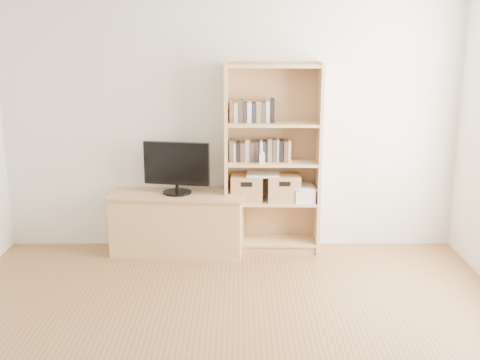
{
  "coord_description": "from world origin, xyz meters",
  "views": [
    {
      "loc": [
        0.08,
        -3.37,
        2.15
      ],
      "look_at": [
        0.09,
        1.9,
        0.83
      ],
      "focal_mm": 45.0,
      "sensor_mm": 36.0,
      "label": 1
    }
  ],
  "objects_px": {
    "bookshelf": "(272,159)",
    "television": "(177,168)",
    "basket_left": "(247,188)",
    "basket_right": "(284,188)",
    "laptop": "(263,174)",
    "tv_stand": "(178,224)",
    "baby_monitor": "(262,159)"
  },
  "relations": [
    {
      "from": "television",
      "to": "basket_right",
      "type": "relative_size",
      "value": 2.05
    },
    {
      "from": "basket_right",
      "to": "laptop",
      "type": "distance_m",
      "value": 0.24
    },
    {
      "from": "tv_stand",
      "to": "television",
      "type": "xyz_separation_m",
      "value": [
        0.0,
        0.0,
        0.57
      ]
    },
    {
      "from": "bookshelf",
      "to": "basket_left",
      "type": "relative_size",
      "value": 6.05
    },
    {
      "from": "television",
      "to": "basket_left",
      "type": "relative_size",
      "value": 2.1
    },
    {
      "from": "baby_monitor",
      "to": "laptop",
      "type": "height_order",
      "value": "baby_monitor"
    },
    {
      "from": "television",
      "to": "basket_left",
      "type": "distance_m",
      "value": 0.72
    },
    {
      "from": "basket_left",
      "to": "basket_right",
      "type": "bearing_deg",
      "value": 1.38
    },
    {
      "from": "tv_stand",
      "to": "television",
      "type": "bearing_deg",
      "value": 0.0
    },
    {
      "from": "bookshelf",
      "to": "basket_right",
      "type": "distance_m",
      "value": 0.3
    },
    {
      "from": "bookshelf",
      "to": "laptop",
      "type": "bearing_deg",
      "value": -168.7
    },
    {
      "from": "tv_stand",
      "to": "basket_right",
      "type": "relative_size",
      "value": 4.03
    },
    {
      "from": "basket_right",
      "to": "television",
      "type": "bearing_deg",
      "value": -176.99
    },
    {
      "from": "television",
      "to": "tv_stand",
      "type": "bearing_deg",
      "value": 0.0
    },
    {
      "from": "bookshelf",
      "to": "television",
      "type": "distance_m",
      "value": 0.93
    },
    {
      "from": "baby_monitor",
      "to": "basket_left",
      "type": "distance_m",
      "value": 0.36
    },
    {
      "from": "basket_left",
      "to": "laptop",
      "type": "height_order",
      "value": "laptop"
    },
    {
      "from": "tv_stand",
      "to": "laptop",
      "type": "distance_m",
      "value": 0.97
    },
    {
      "from": "laptop",
      "to": "television",
      "type": "bearing_deg",
      "value": -172.83
    },
    {
      "from": "television",
      "to": "laptop",
      "type": "relative_size",
      "value": 2.04
    },
    {
      "from": "bookshelf",
      "to": "television",
      "type": "xyz_separation_m",
      "value": [
        -0.93,
        -0.07,
        -0.07
      ]
    },
    {
      "from": "television",
      "to": "basket_left",
      "type": "xyz_separation_m",
      "value": [
        0.68,
        0.07,
        -0.22
      ]
    },
    {
      "from": "television",
      "to": "basket_right",
      "type": "xyz_separation_m",
      "value": [
        1.04,
        0.07,
        -0.21
      ]
    },
    {
      "from": "basket_right",
      "to": "baby_monitor",
      "type": "bearing_deg",
      "value": -157.12
    },
    {
      "from": "laptop",
      "to": "basket_right",
      "type": "bearing_deg",
      "value": 6.09
    },
    {
      "from": "basket_right",
      "to": "laptop",
      "type": "bearing_deg",
      "value": -177.86
    },
    {
      "from": "laptop",
      "to": "basket_left",
      "type": "bearing_deg",
      "value": 177.84
    },
    {
      "from": "tv_stand",
      "to": "laptop",
      "type": "height_order",
      "value": "laptop"
    },
    {
      "from": "bookshelf",
      "to": "basket_right",
      "type": "height_order",
      "value": "bookshelf"
    },
    {
      "from": "bookshelf",
      "to": "television",
      "type": "relative_size",
      "value": 2.88
    },
    {
      "from": "bookshelf",
      "to": "laptop",
      "type": "xyz_separation_m",
      "value": [
        -0.09,
        -0.02,
        -0.15
      ]
    },
    {
      "from": "tv_stand",
      "to": "television",
      "type": "height_order",
      "value": "television"
    }
  ]
}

